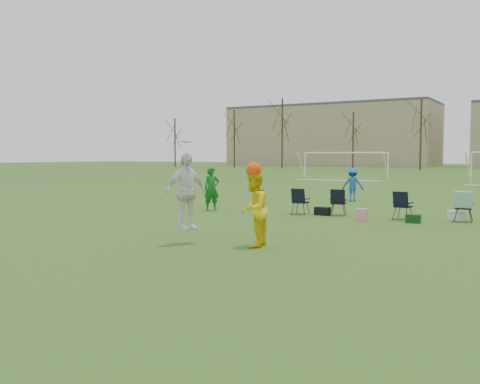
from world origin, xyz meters
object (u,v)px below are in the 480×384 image
Objects in this scene: fielder_blue at (353,184)px; center_contest at (222,200)px; fielder_green_near at (212,189)px; goal_left at (345,158)px.

fielder_blue is 0.62× the size of center_contest.
fielder_green_near reaches higher than fielder_blue.
center_contest is (4.75, -6.68, 0.25)m from fielder_green_near.
fielder_green_near is 0.67× the size of center_contest.
center_contest reaches higher than goal_left.
fielder_green_near is 0.23× the size of goal_left.
fielder_green_near is 7.86m from fielder_blue.
goal_left is at bearing -87.36° from fielder_blue.
center_contest is 34.82m from goal_left.
goal_left reaches higher than fielder_blue.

